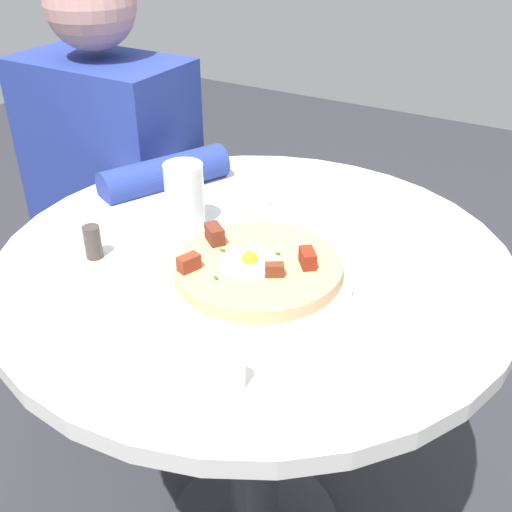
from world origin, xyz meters
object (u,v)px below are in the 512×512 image
object	(u,v)px
pizza_plate	(258,277)
salt_shaker	(234,371)
knife	(306,187)
bread_plate	(130,200)
breakfast_pizza	(257,267)
person_seated	(121,232)
dining_table	(254,337)
pepper_shaker	(93,242)
fork	(312,195)
water_glass	(185,196)

from	to	relation	value
pizza_plate	salt_shaker	xyz separation A→B (m)	(0.09, -0.21, 0.02)
knife	bread_plate	bearing A→B (deg)	171.90
breakfast_pizza	person_seated	bearing A→B (deg)	151.77
dining_table	pizza_plate	bearing A→B (deg)	-55.45
person_seated	pepper_shaker	xyz separation A→B (m)	(0.31, -0.38, 0.25)
pepper_shaker	knife	bearing A→B (deg)	65.18
breakfast_pizza	bread_plate	distance (m)	0.36
person_seated	knife	bearing A→B (deg)	2.07
dining_table	bread_plate	bearing A→B (deg)	171.48
dining_table	pizza_plate	world-z (taller)	pizza_plate
breakfast_pizza	salt_shaker	distance (m)	0.23
bread_plate	fork	size ratio (longest dim) A/B	0.97
water_glass	pepper_shaker	distance (m)	0.18
breakfast_pizza	pepper_shaker	size ratio (longest dim) A/B	4.59
dining_table	breakfast_pizza	bearing A→B (deg)	-56.50
water_glass	pepper_shaker	size ratio (longest dim) A/B	2.10
fork	knife	size ratio (longest dim) A/B	1.00
bread_plate	salt_shaker	bearing A→B (deg)	-36.60
dining_table	salt_shaker	xyz separation A→B (m)	(0.13, -0.28, 0.20)
dining_table	breakfast_pizza	distance (m)	0.21
breakfast_pizza	knife	world-z (taller)	breakfast_pizza
pizza_plate	breakfast_pizza	xyz separation A→B (m)	(-0.00, -0.00, 0.02)
breakfast_pizza	fork	xyz separation A→B (m)	(-0.05, 0.30, -0.02)
fork	salt_shaker	distance (m)	0.53
person_seated	fork	size ratio (longest dim) A/B	6.31
dining_table	knife	size ratio (longest dim) A/B	4.69
bread_plate	fork	distance (m)	0.35
person_seated	pepper_shaker	size ratio (longest dim) A/B	20.43
pizza_plate	knife	size ratio (longest dim) A/B	1.61
pizza_plate	fork	world-z (taller)	pizza_plate
breakfast_pizza	salt_shaker	world-z (taller)	breakfast_pizza
water_glass	fork	bearing A→B (deg)	55.91
knife	pizza_plate	bearing A→B (deg)	-123.62
knife	water_glass	xyz separation A→B (m)	(-0.12, -0.24, 0.05)
fork	pepper_shaker	world-z (taller)	pepper_shaker
dining_table	pizza_plate	xyz separation A→B (m)	(0.04, -0.06, 0.18)
knife	water_glass	bearing A→B (deg)	-163.70
bread_plate	fork	world-z (taller)	bread_plate
pepper_shaker	dining_table	bearing A→B (deg)	32.15
person_seated	bread_plate	xyz separation A→B (m)	(0.23, -0.20, 0.23)
pizza_plate	breakfast_pizza	bearing A→B (deg)	-152.97
pizza_plate	bread_plate	bearing A→B (deg)	162.45
salt_shaker	water_glass	bearing A→B (deg)	133.73
pizza_plate	salt_shaker	distance (m)	0.23
person_seated	bread_plate	size ratio (longest dim) A/B	6.52
bread_plate	pepper_shaker	size ratio (longest dim) A/B	3.13
fork	water_glass	bearing A→B (deg)	-171.43
dining_table	salt_shaker	world-z (taller)	salt_shaker
pizza_plate	bread_plate	xyz separation A→B (m)	(-0.34, 0.11, -0.00)
knife	salt_shaker	distance (m)	0.56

